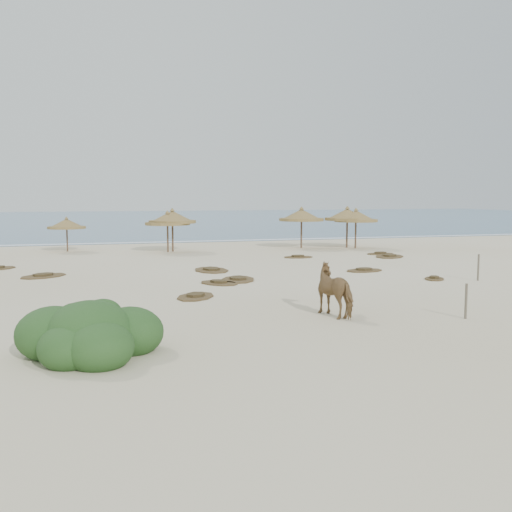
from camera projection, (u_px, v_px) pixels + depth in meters
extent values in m
plane|color=beige|center=(263.00, 291.00, 23.24)|extent=(160.00, 160.00, 0.00)
cube|color=#2D5C88|center=(134.00, 219.00, 94.96)|extent=(200.00, 100.00, 0.01)
cube|color=white|center=(175.00, 242.00, 48.10)|extent=(70.00, 0.60, 0.01)
cylinder|color=brown|center=(67.00, 238.00, 39.75)|extent=(0.11, 0.11, 1.84)
cylinder|color=olive|center=(67.00, 228.00, 39.67)|extent=(3.48, 3.48, 0.16)
cone|color=olive|center=(67.00, 223.00, 39.64)|extent=(3.37, 3.37, 0.66)
cone|color=olive|center=(66.00, 218.00, 39.60)|extent=(0.32, 0.32, 0.19)
cylinder|color=brown|center=(168.00, 237.00, 39.33)|extent=(0.12, 0.12, 2.16)
cylinder|color=olive|center=(168.00, 224.00, 39.23)|extent=(4.07, 4.07, 0.18)
cone|color=olive|center=(167.00, 219.00, 39.20)|extent=(3.94, 3.94, 0.77)
cone|color=olive|center=(167.00, 212.00, 39.15)|extent=(0.37, 0.37, 0.23)
cylinder|color=brown|center=(173.00, 235.00, 39.64)|extent=(0.13, 0.13, 2.29)
cylinder|color=olive|center=(172.00, 222.00, 39.54)|extent=(4.25, 4.25, 0.20)
cone|color=olive|center=(172.00, 217.00, 39.50)|extent=(4.11, 4.11, 0.82)
cone|color=olive|center=(172.00, 209.00, 39.45)|extent=(0.39, 0.39, 0.24)
cylinder|color=brown|center=(301.00, 233.00, 42.36)|extent=(0.13, 0.13, 2.32)
cylinder|color=olive|center=(301.00, 220.00, 42.26)|extent=(4.31, 4.31, 0.20)
cone|color=olive|center=(301.00, 215.00, 42.22)|extent=(4.17, 4.17, 0.83)
cone|color=olive|center=(302.00, 208.00, 42.17)|extent=(0.40, 0.40, 0.24)
cylinder|color=brown|center=(356.00, 233.00, 42.25)|extent=(0.13, 0.13, 2.26)
cylinder|color=olive|center=(356.00, 220.00, 42.15)|extent=(4.26, 4.26, 0.19)
cone|color=olive|center=(356.00, 216.00, 42.11)|extent=(4.12, 4.12, 0.81)
cone|color=olive|center=(356.00, 209.00, 42.06)|extent=(0.39, 0.39, 0.24)
cylinder|color=brown|center=(347.00, 232.00, 42.65)|extent=(0.13, 0.13, 2.35)
cylinder|color=olive|center=(347.00, 219.00, 42.55)|extent=(4.38, 4.38, 0.20)
cone|color=olive|center=(347.00, 214.00, 42.51)|extent=(4.23, 4.23, 0.84)
cone|color=olive|center=(347.00, 207.00, 42.46)|extent=(0.40, 0.40, 0.25)
imported|color=brown|center=(337.00, 290.00, 18.50)|extent=(1.39, 2.17, 1.69)
cylinder|color=#69614F|center=(466.00, 301.00, 18.05)|extent=(0.10, 0.10, 1.13)
cylinder|color=#69614F|center=(478.00, 267.00, 26.13)|extent=(0.10, 0.10, 1.22)
ellipsoid|color=#2C5323|center=(90.00, 334.00, 13.72)|extent=(2.13, 2.13, 1.60)
ellipsoid|color=#2C5323|center=(130.00, 332.00, 14.30)|extent=(1.71, 1.71, 1.28)
ellipsoid|color=#2C5323|center=(53.00, 334.00, 13.90)|extent=(1.81, 1.81, 1.36)
ellipsoid|color=#2C5323|center=(99.00, 347.00, 13.08)|extent=(1.60, 1.60, 1.20)
ellipsoid|color=#2C5323|center=(71.00, 348.00, 13.11)|extent=(1.49, 1.49, 1.12)
ellipsoid|color=#2C5323|center=(116.00, 331.00, 14.83)|extent=(1.28, 1.28, 0.96)
ellipsoid|color=#2C5323|center=(103.00, 313.00, 14.28)|extent=(0.96, 0.96, 0.72)
ellipsoid|color=#2C5323|center=(75.00, 316.00, 13.69)|extent=(0.85, 0.85, 0.64)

